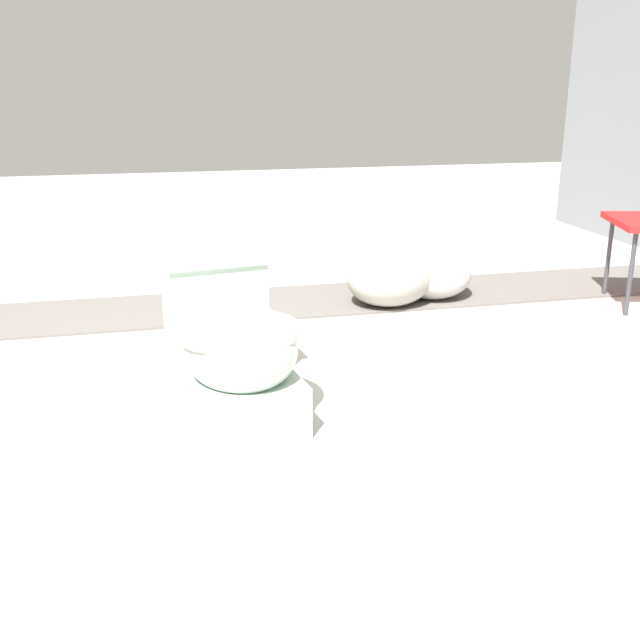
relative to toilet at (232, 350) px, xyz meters
The scene contains 5 objects.
ground_plane 0.27m from the toilet, 97.26° to the right, with size 14.00×14.00×0.00m, color #B7B2A8.
gravel_strip 1.28m from the toilet, 163.82° to the left, with size 0.56×8.00×0.01m, color #605B56.
toilet is the anchor object (origin of this frame).
boulder_near 1.42m from the toilet, 139.84° to the left, with size 0.48×0.39×0.27m, color gray.
boulder_far 1.63m from the toilet, 135.24° to the left, with size 0.43×0.40×0.25m, color #B7B2AD.
Camera 1 is at (2.35, -0.10, 1.07)m, focal length 42.00 mm.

